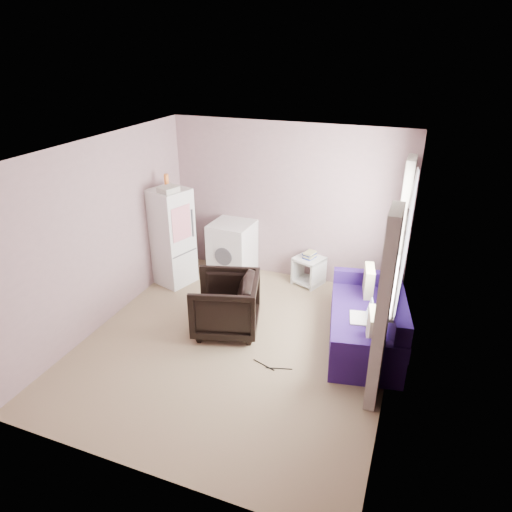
{
  "coord_description": "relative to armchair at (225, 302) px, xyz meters",
  "views": [
    {
      "loc": [
        1.97,
        -4.46,
        3.54
      ],
      "look_at": [
        0.05,
        0.6,
        1.0
      ],
      "focal_mm": 32.0,
      "sensor_mm": 36.0,
      "label": 1
    }
  ],
  "objects": [
    {
      "name": "floor_cables",
      "position": [
        0.84,
        -0.54,
        -0.42
      ],
      "size": [
        0.5,
        0.12,
        0.01
      ],
      "rotation": [
        0.0,
        0.0,
        0.01
      ],
      "color": "black",
      "rests_on": "ground"
    },
    {
      "name": "fridge",
      "position": [
        -1.34,
        0.97,
        0.36
      ],
      "size": [
        0.67,
        0.67,
        1.76
      ],
      "rotation": [
        0.0,
        0.0,
        -0.31
      ],
      "color": "silver",
      "rests_on": "ground"
    },
    {
      "name": "window_dressing",
      "position": [
        2.04,
        0.44,
        0.68
      ],
      "size": [
        0.17,
        2.62,
        2.18
      ],
      "color": "white",
      "rests_on": "ground"
    },
    {
      "name": "sofa",
      "position": [
        1.83,
        0.39,
        -0.13
      ],
      "size": [
        1.18,
        1.99,
        0.83
      ],
      "rotation": [
        0.0,
        0.0,
        0.19
      ],
      "color": "navy",
      "rests_on": "ground"
    },
    {
      "name": "armchair",
      "position": [
        0.0,
        0.0,
        0.0
      ],
      "size": [
        0.98,
        1.02,
        0.86
      ],
      "primitive_type": "imported",
      "rotation": [
        0.0,
        0.0,
        -1.29
      ],
      "color": "black",
      "rests_on": "ground"
    },
    {
      "name": "washing_machine",
      "position": [
        -0.56,
        1.53,
        0.05
      ],
      "size": [
        0.68,
        0.68,
        0.92
      ],
      "rotation": [
        0.0,
        0.0,
        -0.05
      ],
      "color": "silver",
      "rests_on": "ground"
    },
    {
      "name": "side_table",
      "position": [
        0.7,
        1.67,
        -0.17
      ],
      "size": [
        0.53,
        0.53,
        0.56
      ],
      "rotation": [
        0.0,
        0.0,
        -0.37
      ],
      "color": "silver",
      "rests_on": "ground"
    },
    {
      "name": "room",
      "position": [
        0.27,
        -0.25,
        0.82
      ],
      "size": [
        3.84,
        4.24,
        2.54
      ],
      "color": "#9A8565",
      "rests_on": "ground"
    }
  ]
}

